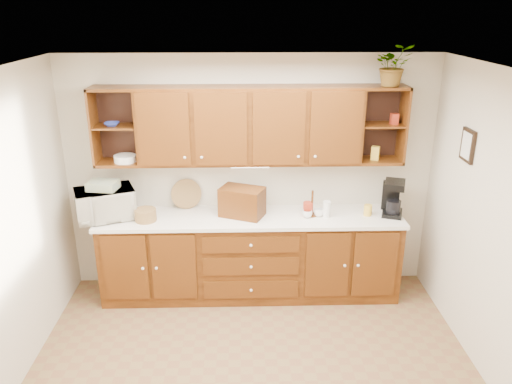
{
  "coord_description": "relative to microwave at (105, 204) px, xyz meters",
  "views": [
    {
      "loc": [
        -0.07,
        -3.45,
        3.05
      ],
      "look_at": [
        0.05,
        1.15,
        1.32
      ],
      "focal_mm": 35.0,
      "sensor_mm": 36.0,
      "label": 1
    }
  ],
  "objects": [
    {
      "name": "mug_tree",
      "position": [
        2.18,
        0.01,
        -0.12
      ],
      "size": [
        0.26,
        0.26,
        0.28
      ],
      "rotation": [
        0.0,
        0.0,
        -0.29
      ],
      "color": "#311605",
      "rests_on": "countertop"
    },
    {
      "name": "wicker_basket",
      "position": [
        0.43,
        -0.08,
        -0.1
      ],
      "size": [
        0.29,
        0.29,
        0.13
      ],
      "primitive_type": "cylinder",
      "rotation": [
        0.0,
        0.0,
        -0.36
      ],
      "color": "olive",
      "rests_on": "countertop"
    },
    {
      "name": "microwave",
      "position": [
        0.0,
        0.0,
        0.0
      ],
      "size": [
        0.69,
        0.58,
        0.32
      ],
      "primitive_type": "imported",
      "rotation": [
        0.0,
        0.0,
        0.37
      ],
      "color": "white",
      "rests_on": "countertop"
    },
    {
      "name": "canister_red",
      "position": [
        2.13,
        0.01,
        -0.09
      ],
      "size": [
        0.13,
        0.13,
        0.15
      ],
      "primitive_type": "cylinder",
      "rotation": [
        0.0,
        0.0,
        0.25
      ],
      "color": "#A82E18",
      "rests_on": "countertop"
    },
    {
      "name": "potted_plant",
      "position": [
        2.94,
        0.11,
        1.39
      ],
      "size": [
        0.37,
        0.32,
        0.41
      ],
      "primitive_type": "imported",
      "rotation": [
        0.0,
        0.0,
        -0.0
      ],
      "color": "#999999",
      "rests_on": "upper_cabinets"
    },
    {
      "name": "back_wall",
      "position": [
        1.52,
        0.32,
        0.2
      ],
      "size": [
        4.0,
        0.0,
        4.0
      ],
      "primitive_type": "plane",
      "rotation": [
        1.57,
        0.0,
        0.0
      ],
      "color": "beige",
      "rests_on": "floor"
    },
    {
      "name": "towel_stack",
      "position": [
        0.0,
        0.0,
        0.21
      ],
      "size": [
        0.32,
        0.26,
        0.09
      ],
      "primitive_type": "cube",
      "rotation": [
        0.0,
        0.0,
        -0.15
      ],
      "color": "#CDBD60",
      "rests_on": "microwave"
    },
    {
      "name": "bread_box",
      "position": [
        1.43,
        0.03,
        -0.01
      ],
      "size": [
        0.52,
        0.43,
        0.31
      ],
      "primitive_type": "cube",
      "rotation": [
        0.0,
        0.0,
        -0.4
      ],
      "color": "#311605",
      "rests_on": "countertop"
    },
    {
      "name": "floor",
      "position": [
        1.52,
        -1.43,
        -1.1
      ],
      "size": [
        4.0,
        4.0,
        0.0
      ],
      "primitive_type": "plane",
      "color": "brown",
      "rests_on": "ground"
    },
    {
      "name": "pantry_box_red",
      "position": [
        3.01,
        0.14,
        0.85
      ],
      "size": [
        0.08,
        0.07,
        0.11
      ],
      "primitive_type": "cube",
      "rotation": [
        0.0,
        0.0,
        0.1
      ],
      "color": "#A82E18",
      "rests_on": "upper_cabinets"
    },
    {
      "name": "pantry_box_yellow",
      "position": [
        2.84,
        0.13,
        0.49
      ],
      "size": [
        0.1,
        0.09,
        0.14
      ],
      "primitive_type": "cube",
      "rotation": [
        0.0,
        0.0,
        -0.42
      ],
      "color": "gold",
      "rests_on": "upper_cabinets"
    },
    {
      "name": "framed_picture",
      "position": [
        3.5,
        -0.53,
        0.75
      ],
      "size": [
        0.03,
        0.24,
        0.3
      ],
      "primitive_type": "cube",
      "color": "black",
      "rests_on": "right_wall"
    },
    {
      "name": "wine_bottle",
      "position": [
        1.52,
        0.13,
        -0.03
      ],
      "size": [
        0.07,
        0.07,
        0.27
      ],
      "primitive_type": "cylinder",
      "rotation": [
        0.0,
        0.0,
        -0.12
      ],
      "color": "black",
      "rests_on": "countertop"
    },
    {
      "name": "bowl_stack",
      "position": [
        0.12,
        0.13,
        0.82
      ],
      "size": [
        0.16,
        0.16,
        0.04
      ],
      "primitive_type": "imported",
      "rotation": [
        0.0,
        0.0,
        0.07
      ],
      "color": "#2A399A",
      "rests_on": "upper_cabinets"
    },
    {
      "name": "undercabinet_light",
      "position": [
        1.52,
        0.11,
        0.37
      ],
      "size": [
        0.4,
        0.05,
        0.02
      ],
      "primitive_type": "cube",
      "color": "white",
      "rests_on": "upper_cabinets"
    },
    {
      "name": "right_wall",
      "position": [
        3.52,
        -1.43,
        0.2
      ],
      "size": [
        0.0,
        3.5,
        3.5
      ],
      "primitive_type": "plane",
      "rotation": [
        1.57,
        0.0,
        -1.57
      ],
      "color": "beige",
      "rests_on": "floor"
    },
    {
      "name": "ceiling",
      "position": [
        1.52,
        -1.43,
        1.5
      ],
      "size": [
        4.0,
        4.0,
        0.0
      ],
      "primitive_type": "plane",
      "rotation": [
        3.14,
        0.0,
        0.0
      ],
      "color": "white",
      "rests_on": "back_wall"
    },
    {
      "name": "canister_yellow",
      "position": [
        2.77,
        -0.0,
        -0.1
      ],
      "size": [
        0.1,
        0.1,
        0.12
      ],
      "primitive_type": "cylinder",
      "rotation": [
        0.0,
        0.0,
        0.19
      ],
      "color": "gold",
      "rests_on": "countertop"
    },
    {
      "name": "woven_tray",
      "position": [
        0.82,
        0.26,
        -0.15
      ],
      "size": [
        0.34,
        0.15,
        0.33
      ],
      "primitive_type": "cylinder",
      "rotation": [
        1.36,
        0.0,
        0.18
      ],
      "color": "olive",
      "rests_on": "countertop"
    },
    {
      "name": "plate_stack",
      "position": [
        0.22,
        0.13,
        0.45
      ],
      "size": [
        0.29,
        0.29,
        0.07
      ],
      "primitive_type": "cylinder",
      "rotation": [
        0.0,
        0.0,
        0.33
      ],
      "color": "white",
      "rests_on": "upper_cabinets"
    },
    {
      "name": "canister_white",
      "position": [
        2.33,
        -0.03,
        -0.07
      ],
      "size": [
        0.09,
        0.09,
        0.17
      ],
      "primitive_type": "cylinder",
      "rotation": [
        0.0,
        0.0,
        0.05
      ],
      "color": "white",
      "rests_on": "countertop"
    },
    {
      "name": "coffee_maker",
      "position": [
        3.04,
        0.03,
        0.02
      ],
      "size": [
        0.28,
        0.32,
        0.38
      ],
      "rotation": [
        0.0,
        0.0,
        -0.33
      ],
      "color": "black",
      "rests_on": "countertop"
    },
    {
      "name": "base_cabinets",
      "position": [
        1.52,
        0.02,
        -0.65
      ],
      "size": [
        3.2,
        0.6,
        0.9
      ],
      "primitive_type": "cube",
      "color": "#311605",
      "rests_on": "floor"
    },
    {
      "name": "countertop",
      "position": [
        1.52,
        0.01,
        -0.18
      ],
      "size": [
        3.24,
        0.64,
        0.04
      ],
      "primitive_type": "cube",
      "color": "white",
      "rests_on": "base_cabinets"
    },
    {
      "name": "upper_cabinets",
      "position": [
        1.53,
        0.16,
        0.79
      ],
      "size": [
        3.2,
        0.33,
        0.8
      ],
      "color": "#311605",
      "rests_on": "back_wall"
    }
  ]
}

